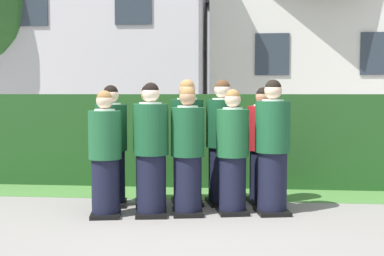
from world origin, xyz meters
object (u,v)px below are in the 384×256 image
(student_rear_row_0, at_px, (111,148))
(student_rear_row_2, at_px, (187,145))
(student_rear_row_1, at_px, (149,148))
(student_rear_row_3, at_px, (222,145))
(student_front_row_4, at_px, (272,150))
(student_front_row_3, at_px, (232,155))
(student_front_row_1, at_px, (151,152))
(student_front_row_0, at_px, (105,157))
(student_in_red_blazer, at_px, (263,148))
(student_front_row_2, at_px, (188,154))

(student_rear_row_0, height_order, student_rear_row_2, student_rear_row_2)
(student_rear_row_1, height_order, student_rear_row_3, student_rear_row_3)
(student_front_row_4, bearing_deg, student_front_row_3, -174.77)
(student_front_row_1, height_order, student_rear_row_2, student_rear_row_2)
(student_front_row_0, bearing_deg, student_rear_row_1, 57.31)
(student_front_row_0, xyz_separation_m, student_front_row_1, (0.55, 0.10, 0.05))
(student_front_row_1, distance_m, student_rear_row_3, 1.11)
(student_front_row_0, bearing_deg, student_rear_row_2, 40.04)
(student_in_red_blazer, bearing_deg, student_front_row_4, -80.50)
(student_front_row_3, bearing_deg, student_rear_row_1, 162.61)
(student_rear_row_3, bearing_deg, student_in_red_blazer, 9.16)
(student_in_red_blazer, bearing_deg, student_rear_row_0, -170.69)
(student_front_row_3, bearing_deg, student_rear_row_3, 105.54)
(student_rear_row_0, bearing_deg, student_rear_row_1, 8.31)
(student_rear_row_1, distance_m, student_in_red_blazer, 1.53)
(student_front_row_3, relative_size, student_rear_row_3, 0.92)
(student_front_row_3, xyz_separation_m, student_in_red_blazer, (0.40, 0.60, 0.01))
(student_front_row_0, height_order, student_front_row_4, student_front_row_4)
(student_rear_row_0, distance_m, student_rear_row_2, 1.01)
(student_front_row_4, distance_m, student_rear_row_1, 1.63)
(student_front_row_4, height_order, student_rear_row_2, student_rear_row_2)
(student_front_row_2, height_order, student_in_red_blazer, same)
(student_front_row_3, height_order, student_rear_row_0, student_rear_row_0)
(student_front_row_0, relative_size, student_rear_row_1, 0.95)
(student_front_row_1, height_order, student_in_red_blazer, student_front_row_1)
(student_rear_row_1, bearing_deg, student_rear_row_3, 9.91)
(student_front_row_1, xyz_separation_m, student_front_row_4, (1.48, 0.25, 0.02))
(student_rear_row_0, distance_m, student_rear_row_1, 0.50)
(student_front_row_2, bearing_deg, student_front_row_4, 8.58)
(student_front_row_3, bearing_deg, student_front_row_2, -168.45)
(student_front_row_0, relative_size, student_front_row_2, 0.97)
(student_front_row_0, relative_size, student_rear_row_2, 0.91)
(student_front_row_1, distance_m, student_rear_row_2, 0.76)
(student_front_row_4, relative_size, student_rear_row_1, 1.03)
(student_rear_row_1, bearing_deg, student_front_row_0, -122.69)
(student_front_row_1, relative_size, student_front_row_2, 1.03)
(student_front_row_2, xyz_separation_m, student_rear_row_1, (-0.56, 0.46, 0.02))
(student_front_row_3, bearing_deg, student_front_row_4, 5.23)
(student_rear_row_1, distance_m, student_rear_row_3, 0.98)
(student_front_row_2, height_order, student_rear_row_1, student_rear_row_1)
(student_rear_row_0, relative_size, student_rear_row_2, 0.95)
(student_front_row_1, relative_size, student_rear_row_2, 0.97)
(student_front_row_3, height_order, student_in_red_blazer, student_in_red_blazer)
(student_front_row_3, xyz_separation_m, student_front_row_4, (0.49, 0.05, 0.06))
(student_front_row_1, xyz_separation_m, student_front_row_3, (0.98, 0.20, -0.04))
(student_front_row_0, bearing_deg, student_rear_row_3, 30.65)
(student_front_row_0, relative_size, student_front_row_4, 0.92)
(student_front_row_3, xyz_separation_m, student_rear_row_1, (-1.11, 0.35, 0.03))
(student_front_row_1, height_order, student_rear_row_1, student_front_row_1)
(student_front_row_1, distance_m, student_front_row_3, 1.01)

